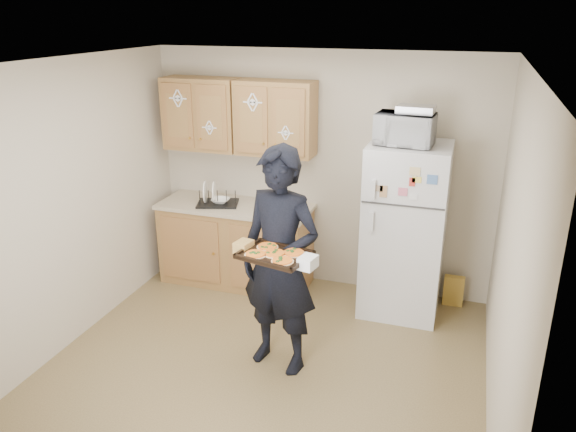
% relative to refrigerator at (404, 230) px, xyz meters
% --- Properties ---
extents(floor, '(3.60, 3.60, 0.00)m').
position_rel_refrigerator_xyz_m(floor, '(-0.95, -1.43, -0.85)').
color(floor, brown).
rests_on(floor, ground).
extents(ceiling, '(3.60, 3.60, 0.00)m').
position_rel_refrigerator_xyz_m(ceiling, '(-0.95, -1.43, 1.65)').
color(ceiling, silver).
rests_on(ceiling, wall_back).
extents(wall_back, '(3.60, 0.04, 2.50)m').
position_rel_refrigerator_xyz_m(wall_back, '(-0.95, 0.37, 0.40)').
color(wall_back, '#BCAF98').
rests_on(wall_back, floor).
extents(wall_front, '(3.60, 0.04, 2.50)m').
position_rel_refrigerator_xyz_m(wall_front, '(-0.95, -3.23, 0.40)').
color(wall_front, '#BCAF98').
rests_on(wall_front, floor).
extents(wall_left, '(0.04, 3.60, 2.50)m').
position_rel_refrigerator_xyz_m(wall_left, '(-2.75, -1.43, 0.40)').
color(wall_left, '#BCAF98').
rests_on(wall_left, floor).
extents(wall_right, '(0.04, 3.60, 2.50)m').
position_rel_refrigerator_xyz_m(wall_right, '(0.85, -1.43, 0.40)').
color(wall_right, '#BCAF98').
rests_on(wall_right, floor).
extents(refrigerator, '(0.75, 0.70, 1.70)m').
position_rel_refrigerator_xyz_m(refrigerator, '(0.00, 0.00, 0.00)').
color(refrigerator, silver).
rests_on(refrigerator, floor).
extents(base_cabinet, '(1.60, 0.60, 0.86)m').
position_rel_refrigerator_xyz_m(base_cabinet, '(-1.80, 0.05, -0.42)').
color(base_cabinet, olive).
rests_on(base_cabinet, floor).
extents(countertop, '(1.64, 0.64, 0.04)m').
position_rel_refrigerator_xyz_m(countertop, '(-1.80, 0.05, 0.03)').
color(countertop, '#C1B494').
rests_on(countertop, base_cabinet).
extents(upper_cab_left, '(0.80, 0.33, 0.75)m').
position_rel_refrigerator_xyz_m(upper_cab_left, '(-2.20, 0.18, 0.98)').
color(upper_cab_left, olive).
rests_on(upper_cab_left, wall_back).
extents(upper_cab_right, '(0.80, 0.33, 0.75)m').
position_rel_refrigerator_xyz_m(upper_cab_right, '(-1.38, 0.18, 0.98)').
color(upper_cab_right, olive).
rests_on(upper_cab_right, wall_back).
extents(cereal_box, '(0.20, 0.07, 0.32)m').
position_rel_refrigerator_xyz_m(cereal_box, '(0.52, 0.24, -0.69)').
color(cereal_box, gold).
rests_on(cereal_box, floor).
extents(person, '(0.77, 0.59, 1.90)m').
position_rel_refrigerator_xyz_m(person, '(-0.84, -1.26, 0.10)').
color(person, black).
rests_on(person, floor).
extents(baking_tray, '(0.56, 0.46, 0.04)m').
position_rel_refrigerator_xyz_m(baking_tray, '(-0.78, -1.56, 0.29)').
color(baking_tray, black).
rests_on(baking_tray, person).
extents(pizza_front_left, '(0.17, 0.17, 0.02)m').
position_rel_refrigerator_xyz_m(pizza_front_left, '(-0.91, -1.61, 0.31)').
color(pizza_front_left, orange).
rests_on(pizza_front_left, baking_tray).
extents(pizza_front_right, '(0.17, 0.17, 0.02)m').
position_rel_refrigerator_xyz_m(pizza_front_right, '(-0.68, -1.66, 0.31)').
color(pizza_front_right, orange).
rests_on(pizza_front_right, baking_tray).
extents(pizza_back_left, '(0.17, 0.17, 0.02)m').
position_rel_refrigerator_xyz_m(pizza_back_left, '(-0.87, -1.45, 0.31)').
color(pizza_back_left, orange).
rests_on(pizza_back_left, baking_tray).
extents(pizza_back_right, '(0.17, 0.17, 0.02)m').
position_rel_refrigerator_xyz_m(pizza_back_right, '(-0.64, -1.50, 0.31)').
color(pizza_back_right, orange).
rests_on(pizza_back_right, baking_tray).
extents(pizza_center, '(0.17, 0.17, 0.02)m').
position_rel_refrigerator_xyz_m(pizza_center, '(-0.78, -1.56, 0.31)').
color(pizza_center, orange).
rests_on(pizza_center, baking_tray).
extents(microwave, '(0.54, 0.39, 0.29)m').
position_rel_refrigerator_xyz_m(microwave, '(-0.06, -0.05, 0.99)').
color(microwave, silver).
rests_on(microwave, refrigerator).
extents(foil_pan, '(0.34, 0.25, 0.07)m').
position_rel_refrigerator_xyz_m(foil_pan, '(0.02, -0.02, 1.17)').
color(foil_pan, silver).
rests_on(foil_pan, microwave).
extents(dish_rack, '(0.50, 0.43, 0.17)m').
position_rel_refrigerator_xyz_m(dish_rack, '(-1.98, 0.01, 0.13)').
color(dish_rack, black).
rests_on(dish_rack, countertop).
extents(bowl, '(0.21, 0.21, 0.05)m').
position_rel_refrigerator_xyz_m(bowl, '(-1.95, 0.01, 0.09)').
color(bowl, white).
rests_on(bowl, dish_rack).
extents(soap_bottle, '(0.11, 0.11, 0.20)m').
position_rel_refrigerator_xyz_m(soap_bottle, '(-1.41, -0.07, 0.15)').
color(soap_bottle, silver).
rests_on(soap_bottle, countertop).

